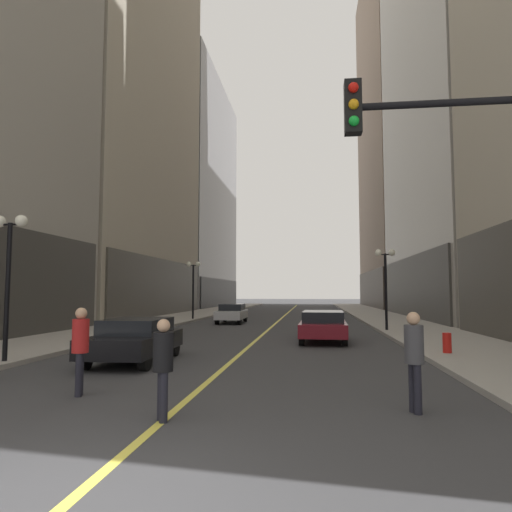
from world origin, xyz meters
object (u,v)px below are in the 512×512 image
Objects in this scene: street_lamp_left_near at (9,254)px; street_lamp_left_far at (193,277)px; car_maroon at (323,325)px; pedestrian_with_orange_bag at (414,353)px; car_silver at (232,313)px; fire_hydrant_right at (447,345)px; pedestrian_in_red_jacket at (80,344)px; traffic_light_near_right at (494,191)px; pedestrian_in_black_coat at (163,361)px; street_lamp_right_mid at (385,271)px; car_black at (135,338)px.

street_lamp_left_far is at bearing 90.00° from street_lamp_left_near.
car_maroon is at bearing -54.83° from street_lamp_left_far.
car_maroon is at bearing 96.61° from pedestrian_with_orange_bag.
pedestrian_with_orange_bag reaches higher than car_silver.
car_maroon is 5.97× the size of fire_hydrant_right.
pedestrian_in_red_jacket is 24.78m from street_lamp_left_far.
street_lamp_left_near reaches higher than car_maroon.
street_lamp_left_far is 5.54× the size of fire_hydrant_right.
street_lamp_left_near reaches higher than fire_hydrant_right.
pedestrian_with_orange_bag is at bearing -66.72° from street_lamp_left_far.
pedestrian_in_red_jacket is 1.02× the size of pedestrian_with_orange_bag.
street_lamp_left_near is at bearing 157.18° from traffic_light_near_right.
pedestrian_with_orange_bag reaches higher than pedestrian_in_black_coat.
car_black is at bearing -129.54° from street_lamp_right_mid.
pedestrian_in_black_coat is 18.68m from street_lamp_right_mid.
pedestrian_in_black_coat is 0.38× the size of street_lamp_left_far.
street_lamp_right_mid is at bearing 44.33° from street_lamp_left_near.
car_silver is 2.29× the size of pedestrian_in_red_jacket.
traffic_light_near_right reaches higher than fire_hydrant_right.
traffic_light_near_right reaches higher than pedestrian_with_orange_bag.
pedestrian_in_red_jacket is at bearing -115.58° from car_maroon.
pedestrian_in_red_jacket is (0.61, -4.50, 0.35)m from car_black.
street_lamp_left_far is (-11.75, 25.98, -0.49)m from traffic_light_near_right.
pedestrian_with_orange_bag is (7.34, -22.66, 0.33)m from car_silver.
car_silver is 23.83m from pedestrian_with_orange_bag.
street_lamp_left_near reaches higher than pedestrian_with_orange_bag.
street_lamp_left_near is (-9.36, -7.75, 2.53)m from car_maroon.
street_lamp_right_mid is (9.43, -6.31, 2.54)m from car_silver.
fire_hydrant_right is (9.23, 6.71, -0.67)m from pedestrian_in_red_jacket.
pedestrian_in_black_coat is at bearing -110.19° from street_lamp_right_mid.
street_lamp_right_mid reaches higher than car_silver.
pedestrian_in_red_jacket is at bearing -118.90° from street_lamp_right_mid.
car_silver is 5.21× the size of fire_hydrant_right.
traffic_light_near_right reaches higher than street_lamp_right_mid.
street_lamp_right_mid is (8.73, 15.81, 2.19)m from pedestrian_in_red_jacket.
car_silver is 2.33× the size of pedestrian_with_orange_bag.
pedestrian_in_red_jacket reaches higher than fire_hydrant_right.
car_maroon is at bearing 39.60° from street_lamp_left_near.
car_black is at bearing 18.99° from street_lamp_left_near.
car_maroon is at bearing 132.21° from fire_hydrant_right.
fire_hydrant_right is at bearing 50.28° from pedestrian_in_black_coat.
street_lamp_left_far reaches higher than fire_hydrant_right.
car_black is 14.89m from street_lamp_right_mid.
car_black is at bearing -80.11° from street_lamp_left_far.
street_lamp_left_near is at bearing -140.40° from car_maroon.
street_lamp_right_mid reaches higher than pedestrian_with_orange_bag.
car_black is 8.83m from pedestrian_with_orange_bag.
car_silver is at bearing 90.30° from car_black.
traffic_light_near_right reaches higher than street_lamp_left_near.
fire_hydrant_right is (9.93, -15.41, -0.32)m from car_silver.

